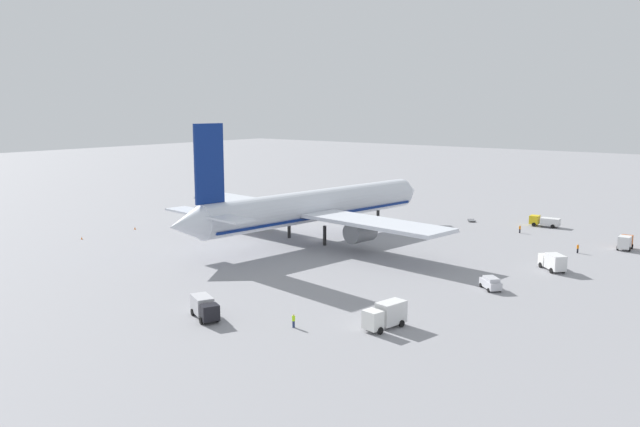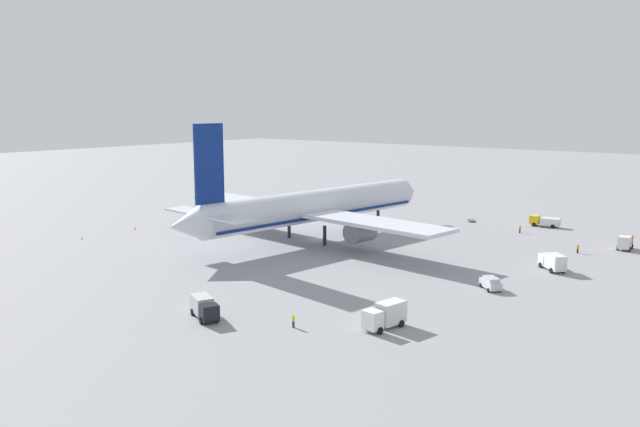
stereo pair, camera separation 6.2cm
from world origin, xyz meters
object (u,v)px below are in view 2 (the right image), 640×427
Objects in this scene: airliner at (312,207)px; ground_worker_0 at (578,248)px; service_truck_0 at (386,315)px; service_truck_3 at (545,221)px; traffic_cone_1 at (335,202)px; service_truck_4 at (625,242)px; traffic_cone_2 at (135,228)px; service_van at (491,283)px; service_truck_1 at (204,307)px; traffic_cone_3 at (82,238)px; ground_worker_1 at (293,321)px; baggage_cart_0 at (471,220)px; traffic_cone_0 at (278,202)px; ground_worker_2 at (520,229)px; service_truck_2 at (553,261)px.

ground_worker_0 is at bearing -64.93° from airliner.
service_truck_0 reaches higher than service_truck_3.
service_truck_3 is at bearing -89.63° from traffic_cone_1.
traffic_cone_2 is (-45.94, 91.96, -1.25)m from service_truck_4.
service_van is (-56.64, -11.72, -0.27)m from service_truck_3.
traffic_cone_3 is (18.53, 58.47, -1.23)m from service_truck_1.
ground_worker_1 is (-88.09, 0.66, -0.40)m from service_truck_3.
service_truck_4 is 38.39m from baggage_cart_0.
service_truck_0 is at bearing -162.23° from baggage_cart_0.
service_truck_1 is at bearing -143.68° from traffic_cone_0.
service_truck_4 is 102.80m from traffic_cone_2.
service_van reaches higher than ground_worker_2.
baggage_cart_0 is (10.49, 36.91, -1.26)m from service_truck_4.
service_van is (35.87, -23.94, -0.48)m from service_truck_1.
traffic_cone_3 is (-63.09, 69.14, -0.63)m from ground_worker_2.
service_truck_4 reaches higher than ground_worker_0.
ground_worker_0 is (57.93, -5.92, -0.84)m from service_truck_0.
service_truck_3 is 11.01m from ground_worker_2.
service_truck_0 is 81.05m from baggage_cart_0.
service_truck_1 is 84.74m from service_truck_4.
service_truck_4 is 1.07× the size of service_van.
traffic_cone_0 is (-0.08, 70.62, -0.63)m from ground_worker_2.
service_truck_4 is at bearing -92.13° from traffic_cone_0.
service_truck_2 is (53.22, -27.43, 0.07)m from service_truck_1.
service_truck_4 is at bearing -99.04° from ground_worker_2.
ground_worker_0 is (-19.25, -30.66, 0.63)m from baggage_cart_0.
ground_worker_0 is (33.45, -2.74, -0.13)m from service_van.
service_truck_4 reaches higher than traffic_cone_3.
airliner reaches higher than service_truck_2.
traffic_cone_0 is (-10.97, 72.17, -1.02)m from service_truck_3.
service_truck_0 is 81.57m from service_truck_3.
service_truck_2 is 1.32× the size of service_van.
ground_worker_1 is (-6.97, 9.19, -0.83)m from service_truck_0.
service_truck_1 is at bearing 172.55° from ground_worker_2.
traffic_cone_2 is at bearing 103.70° from service_truck_2.
ground_worker_1 is 3.21× the size of traffic_cone_1.
ground_worker_0 is at bearing 144.48° from service_truck_4.
service_van is at bearing -7.41° from service_truck_0.
service_truck_1 is 103.75m from traffic_cone_1.
service_truck_4 is (30.62, -52.98, -5.45)m from airliner.
airliner reaches higher than traffic_cone_0.
baggage_cart_0 is (35.35, 31.41, -1.31)m from service_truck_2.
traffic_cone_2 and traffic_cone_3 have the same top height.
ground_worker_1 is at bearing 179.57° from service_truck_3.
ground_worker_1 reaches higher than baggage_cart_0.
ground_worker_1 is (-43.04, -31.61, -6.08)m from airliner.
service_truck_2 is at bearing -76.30° from traffic_cone_2.
baggage_cart_0 is at bearing -37.88° from traffic_cone_3.
service_truck_1 is at bearing 118.76° from service_truck_0.
baggage_cart_0 is at bearing 17.77° from service_truck_0.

